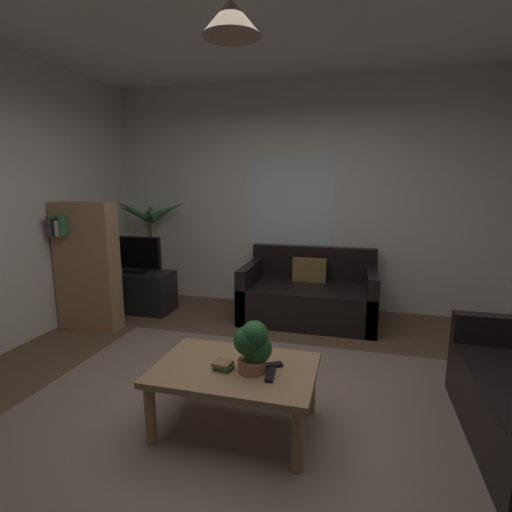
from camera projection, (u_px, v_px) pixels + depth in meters
floor at (246, 404)px, 2.85m from camera, size 4.94×4.84×0.02m
rug at (237, 418)px, 2.66m from camera, size 3.21×2.66×0.01m
wall_back at (299, 197)px, 4.91m from camera, size 5.06×0.06×2.84m
window_pane at (291, 204)px, 4.92m from camera, size 1.07×0.01×1.20m
couch_under_window at (309, 297)px, 4.56m from camera, size 1.53×0.90×0.82m
coffee_table at (235, 376)px, 2.50m from camera, size 1.03×0.70×0.43m
book_on_table_0 at (224, 368)px, 2.45m from camera, size 0.13×0.11×0.03m
book_on_table_1 at (223, 364)px, 2.45m from camera, size 0.13×0.12×0.02m
remote_on_table_0 at (270, 365)px, 2.48m from camera, size 0.16×0.12×0.02m
remote_on_table_1 at (270, 375)px, 2.36m from camera, size 0.06×0.16×0.02m
potted_plant_on_table at (253, 345)px, 2.40m from camera, size 0.24×0.21×0.33m
tv_stand at (137, 291)px, 4.88m from camera, size 0.90×0.44×0.50m
tv at (134, 254)px, 4.77m from camera, size 0.71×0.16×0.45m
potted_palm_corner at (151, 251)px, 5.31m from camera, size 1.02×0.84×1.43m
bookshelf_corner at (87, 266)px, 4.21m from camera, size 0.70×0.31×1.40m
pendant_lamp at (231, 17)px, 2.10m from camera, size 0.33×0.33×0.45m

